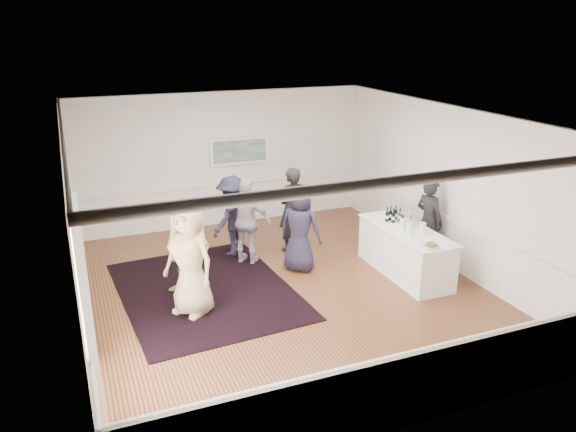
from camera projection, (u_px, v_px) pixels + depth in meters
name	position (u px, v px, depth m)	size (l,w,h in m)	color
floor	(285.00, 290.00, 10.35)	(8.00, 8.00, 0.00)	brown
ceiling	(284.00, 116.00, 9.31)	(7.00, 8.00, 0.02)	white
wall_left	(73.00, 234.00, 8.60)	(0.02, 8.00, 3.20)	white
wall_right	(449.00, 187.00, 11.06)	(0.02, 8.00, 3.20)	white
wall_back	(223.00, 159.00, 13.34)	(7.00, 0.02, 3.20)	white
wall_front	(415.00, 310.00, 6.32)	(7.00, 0.02, 3.20)	white
wainscoting	(285.00, 265.00, 10.19)	(7.00, 8.00, 1.00)	white
mirror	(71.00, 198.00, 9.69)	(0.05, 1.25, 1.85)	#CA7D3B
doorway	(84.00, 298.00, 7.01)	(0.10, 1.78, 2.56)	white
landscape_painting	(239.00, 151.00, 13.37)	(1.44, 0.06, 0.66)	white
area_rug	(206.00, 290.00, 10.33)	(2.94, 3.86, 0.02)	black
serving_table	(405.00, 251.00, 10.90)	(0.87, 2.29, 0.93)	white
bartender	(429.00, 221.00, 11.33)	(0.64, 0.42, 1.76)	black
guest_tan	(189.00, 259.00, 9.24)	(0.96, 0.63, 1.97)	tan
guest_green	(188.00, 249.00, 9.87)	(0.88, 0.68, 1.81)	#82C54F
guest_lilac	(247.00, 221.00, 11.27)	(1.04, 0.43, 1.78)	#B5AABE
guest_dark_a	(232.00, 216.00, 11.71)	(1.10, 0.63, 1.71)	#221F35
guest_dark_b	(291.00, 210.00, 11.90)	(0.67, 0.44, 1.83)	black
guest_navy	(300.00, 228.00, 10.96)	(0.85, 0.55, 1.73)	#221F35
wine_bottles	(393.00, 214.00, 11.14)	(0.30, 0.23, 0.31)	black
juice_pitchers	(412.00, 227.00, 10.53)	(0.36, 0.42, 0.24)	#6CBB43
ice_bucket	(405.00, 219.00, 10.94)	(0.26, 0.26, 0.24)	silver
nut_bowl	(431.00, 245.00, 9.86)	(0.27, 0.27, 0.07)	white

